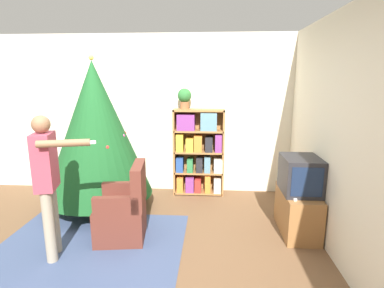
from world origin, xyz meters
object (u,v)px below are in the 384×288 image
bookshelf (198,152)px  television (300,175)px  christmas_tree (96,130)px  standing_person (48,177)px  armchair (124,213)px  potted_plant (184,97)px

bookshelf → television: bearing=-43.5°
bookshelf → christmas_tree: bearing=-154.9°
standing_person → christmas_tree: bearing=163.8°
christmas_tree → standing_person: (-0.03, -1.27, -0.27)m
bookshelf → armchair: (-0.82, -1.50, -0.39)m
television → armchair: 2.17m
bookshelf → potted_plant: bearing=177.9°
television → christmas_tree: 2.81m
standing_person → armchair: bearing=109.9°
bookshelf → standing_person: bearing=-127.0°
armchair → standing_person: standing_person is taller
bookshelf → standing_person: 2.43m
bookshelf → television: (1.29, -1.22, 0.04)m
standing_person → television: bearing=90.0°
armchair → potted_plant: (0.59, 1.51, 1.28)m
armchair → standing_person: (-0.64, -0.44, 0.58)m
standing_person → potted_plant: size_ratio=4.67×
television → armchair: bearing=-172.6°
bookshelf → armchair: 1.75m
armchair → christmas_tree: bearing=-151.3°
christmas_tree → armchair: (0.61, -0.83, -0.85)m
christmas_tree → armchair: bearing=-53.9°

